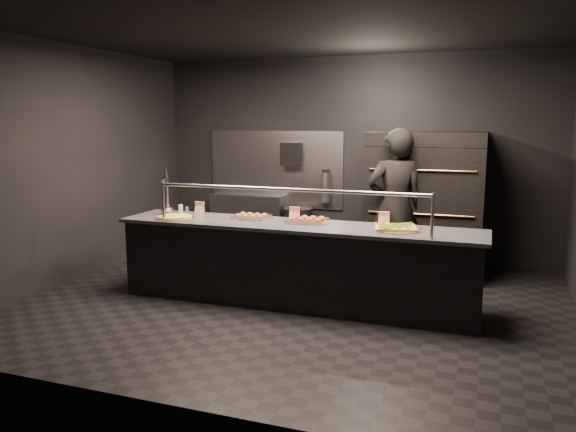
{
  "coord_description": "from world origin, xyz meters",
  "views": [
    {
      "loc": [
        2.0,
        -5.78,
        2.04
      ],
      "look_at": [
        -0.16,
        0.2,
        0.97
      ],
      "focal_mm": 35.0,
      "sensor_mm": 36.0,
      "label": 1
    }
  ],
  "objects_px": {
    "pizza_oven": "(425,202)",
    "fire_extinguisher": "(325,187)",
    "trash_bin": "(298,232)",
    "worker": "(395,208)",
    "square_pizza": "(396,228)",
    "slider_tray_b": "(307,220)",
    "slider_tray_a": "(251,217)",
    "prep_shelf": "(249,222)",
    "round_pizza": "(175,217)",
    "beer_tap": "(167,200)",
    "service_counter": "(296,264)",
    "towel_dispenser": "(291,154)"
  },
  "relations": [
    {
      "from": "fire_extinguisher",
      "to": "square_pizza",
      "type": "height_order",
      "value": "fire_extinguisher"
    },
    {
      "from": "slider_tray_b",
      "to": "trash_bin",
      "type": "height_order",
      "value": "slider_tray_b"
    },
    {
      "from": "pizza_oven",
      "to": "fire_extinguisher",
      "type": "xyz_separation_m",
      "value": [
        -1.55,
        0.5,
        0.09
      ]
    },
    {
      "from": "slider_tray_a",
      "to": "worker",
      "type": "relative_size",
      "value": 0.24
    },
    {
      "from": "towel_dispenser",
      "to": "pizza_oven",
      "type": "bearing_deg",
      "value": -13.14
    },
    {
      "from": "fire_extinguisher",
      "to": "slider_tray_b",
      "type": "height_order",
      "value": "fire_extinguisher"
    },
    {
      "from": "slider_tray_b",
      "to": "trash_bin",
      "type": "xyz_separation_m",
      "value": [
        -0.82,
        2.08,
        -0.58
      ]
    },
    {
      "from": "fire_extinguisher",
      "to": "slider_tray_b",
      "type": "distance_m",
      "value": 2.3
    },
    {
      "from": "round_pizza",
      "to": "square_pizza",
      "type": "bearing_deg",
      "value": 4.18
    },
    {
      "from": "prep_shelf",
      "to": "square_pizza",
      "type": "relative_size",
      "value": 2.23
    },
    {
      "from": "slider_tray_a",
      "to": "prep_shelf",
      "type": "bearing_deg",
      "value": 114.74
    },
    {
      "from": "worker",
      "to": "beer_tap",
      "type": "bearing_deg",
      "value": -1.62
    },
    {
      "from": "pizza_oven",
      "to": "beer_tap",
      "type": "height_order",
      "value": "pizza_oven"
    },
    {
      "from": "towel_dispenser",
      "to": "beer_tap",
      "type": "xyz_separation_m",
      "value": [
        -0.81,
        -2.28,
        -0.46
      ]
    },
    {
      "from": "service_counter",
      "to": "fire_extinguisher",
      "type": "height_order",
      "value": "service_counter"
    },
    {
      "from": "pizza_oven",
      "to": "worker",
      "type": "relative_size",
      "value": 0.97
    },
    {
      "from": "prep_shelf",
      "to": "towel_dispenser",
      "type": "bearing_deg",
      "value": 5.71
    },
    {
      "from": "slider_tray_b",
      "to": "worker",
      "type": "bearing_deg",
      "value": 51.75
    },
    {
      "from": "worker",
      "to": "slider_tray_a",
      "type": "bearing_deg",
      "value": 10.39
    },
    {
      "from": "prep_shelf",
      "to": "slider_tray_b",
      "type": "relative_size",
      "value": 2.35
    },
    {
      "from": "square_pizza",
      "to": "trash_bin",
      "type": "bearing_deg",
      "value": 130.08
    },
    {
      "from": "service_counter",
      "to": "round_pizza",
      "type": "distance_m",
      "value": 1.53
    },
    {
      "from": "towel_dispenser",
      "to": "fire_extinguisher",
      "type": "xyz_separation_m",
      "value": [
        0.55,
        0.01,
        -0.49
      ]
    },
    {
      "from": "slider_tray_b",
      "to": "worker",
      "type": "relative_size",
      "value": 0.26
    },
    {
      "from": "prep_shelf",
      "to": "trash_bin",
      "type": "distance_m",
      "value": 0.88
    },
    {
      "from": "beer_tap",
      "to": "slider_tray_b",
      "type": "distance_m",
      "value": 1.8
    },
    {
      "from": "slider_tray_a",
      "to": "worker",
      "type": "height_order",
      "value": "worker"
    },
    {
      "from": "pizza_oven",
      "to": "fire_extinguisher",
      "type": "height_order",
      "value": "pizza_oven"
    },
    {
      "from": "service_counter",
      "to": "prep_shelf",
      "type": "bearing_deg",
      "value": 124.59
    },
    {
      "from": "fire_extinguisher",
      "to": "square_pizza",
      "type": "distance_m",
      "value": 2.77
    },
    {
      "from": "square_pizza",
      "to": "trash_bin",
      "type": "height_order",
      "value": "square_pizza"
    },
    {
      "from": "trash_bin",
      "to": "worker",
      "type": "height_order",
      "value": "worker"
    },
    {
      "from": "round_pizza",
      "to": "slider_tray_b",
      "type": "xyz_separation_m",
      "value": [
        1.54,
        0.28,
        0.01
      ]
    },
    {
      "from": "square_pizza",
      "to": "worker",
      "type": "distance_m",
      "value": 1.15
    },
    {
      "from": "fire_extinguisher",
      "to": "slider_tray_a",
      "type": "height_order",
      "value": "fire_extinguisher"
    },
    {
      "from": "slider_tray_b",
      "to": "square_pizza",
      "type": "xyz_separation_m",
      "value": [
        1.01,
        -0.09,
        -0.01
      ]
    },
    {
      "from": "pizza_oven",
      "to": "fire_extinguisher",
      "type": "bearing_deg",
      "value": 162.11
    },
    {
      "from": "slider_tray_b",
      "to": "trash_bin",
      "type": "bearing_deg",
      "value": 111.45
    },
    {
      "from": "round_pizza",
      "to": "pizza_oven",
      "type": "bearing_deg",
      "value": 37.6
    },
    {
      "from": "service_counter",
      "to": "trash_bin",
      "type": "distance_m",
      "value": 2.34
    },
    {
      "from": "prep_shelf",
      "to": "round_pizza",
      "type": "distance_m",
      "value": 2.51
    },
    {
      "from": "beer_tap",
      "to": "slider_tray_a",
      "type": "distance_m",
      "value": 1.12
    },
    {
      "from": "slider_tray_b",
      "to": "service_counter",
      "type": "bearing_deg",
      "value": -121.71
    },
    {
      "from": "slider_tray_a",
      "to": "slider_tray_b",
      "type": "distance_m",
      "value": 0.69
    },
    {
      "from": "beer_tap",
      "to": "fire_extinguisher",
      "type": "bearing_deg",
      "value": 59.4
    },
    {
      "from": "pizza_oven",
      "to": "slider_tray_a",
      "type": "xyz_separation_m",
      "value": [
        -1.8,
        -1.75,
        -0.02
      ]
    },
    {
      "from": "prep_shelf",
      "to": "fire_extinguisher",
      "type": "distance_m",
      "value": 1.39
    },
    {
      "from": "service_counter",
      "to": "trash_bin",
      "type": "relative_size",
      "value": 5.54
    },
    {
      "from": "service_counter",
      "to": "beer_tap",
      "type": "bearing_deg",
      "value": 176.45
    },
    {
      "from": "service_counter",
      "to": "slider_tray_a",
      "type": "bearing_deg",
      "value": 165.92
    }
  ]
}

